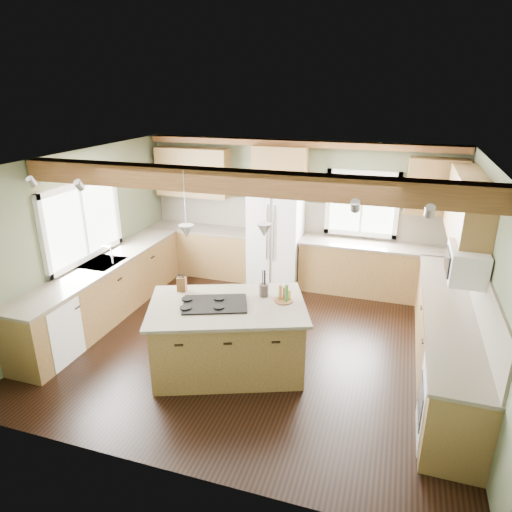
% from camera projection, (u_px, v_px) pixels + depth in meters
% --- Properties ---
extents(floor, '(5.60, 5.60, 0.00)m').
position_uv_depth(floor, '(256.00, 342.00, 6.60)').
color(floor, black).
rests_on(floor, ground).
extents(ceiling, '(5.60, 5.60, 0.00)m').
position_uv_depth(ceiling, '(256.00, 161.00, 5.68)').
color(ceiling, silver).
rests_on(ceiling, wall_back).
extents(wall_back, '(5.60, 0.00, 5.60)m').
position_uv_depth(wall_back, '(297.00, 212.00, 8.37)').
color(wall_back, '#4D533B').
rests_on(wall_back, ground).
extents(wall_left, '(0.00, 5.00, 5.00)m').
position_uv_depth(wall_left, '(81.00, 238.00, 6.94)').
color(wall_left, '#4D533B').
rests_on(wall_left, ground).
extents(wall_right, '(0.00, 5.00, 5.00)m').
position_uv_depth(wall_right, '(483.00, 284.00, 5.34)').
color(wall_right, '#4D533B').
rests_on(wall_right, ground).
extents(ceiling_beam, '(5.55, 0.26, 0.26)m').
position_uv_depth(ceiling_beam, '(237.00, 182.00, 5.10)').
color(ceiling_beam, '#502D17').
rests_on(ceiling_beam, ceiling).
extents(soffit_trim, '(5.55, 0.20, 0.10)m').
position_uv_depth(soffit_trim, '(298.00, 144.00, 7.84)').
color(soffit_trim, '#502D17').
rests_on(soffit_trim, ceiling).
extents(backsplash_back, '(5.58, 0.03, 0.58)m').
position_uv_depth(backsplash_back, '(297.00, 217.00, 8.39)').
color(backsplash_back, brown).
rests_on(backsplash_back, wall_back).
extents(backsplash_right, '(0.03, 3.70, 0.58)m').
position_uv_depth(backsplash_right, '(480.00, 289.00, 5.42)').
color(backsplash_right, brown).
rests_on(backsplash_right, wall_right).
extents(base_cab_back_left, '(2.02, 0.60, 0.88)m').
position_uv_depth(base_cab_back_left, '(203.00, 251.00, 8.91)').
color(base_cab_back_left, brown).
rests_on(base_cab_back_left, floor).
extents(counter_back_left, '(2.06, 0.64, 0.04)m').
position_uv_depth(counter_back_left, '(202.00, 229.00, 8.75)').
color(counter_back_left, '#483F35').
rests_on(counter_back_left, base_cab_back_left).
extents(base_cab_back_right, '(2.62, 0.60, 0.88)m').
position_uv_depth(base_cab_back_right, '(375.00, 271.00, 7.98)').
color(base_cab_back_right, brown).
rests_on(base_cab_back_right, floor).
extents(counter_back_right, '(2.66, 0.64, 0.04)m').
position_uv_depth(counter_back_right, '(378.00, 246.00, 7.82)').
color(counter_back_right, '#483F35').
rests_on(counter_back_right, base_cab_back_right).
extents(base_cab_left, '(0.60, 3.70, 0.88)m').
position_uv_depth(base_cab_left, '(106.00, 291.00, 7.20)').
color(base_cab_left, brown).
rests_on(base_cab_left, floor).
extents(counter_left, '(0.64, 3.74, 0.04)m').
position_uv_depth(counter_left, '(103.00, 264.00, 7.04)').
color(counter_left, '#483F35').
rests_on(counter_left, base_cab_left).
extents(base_cab_right, '(0.60, 3.70, 0.88)m').
position_uv_depth(base_cab_right, '(445.00, 341.00, 5.78)').
color(base_cab_right, brown).
rests_on(base_cab_right, floor).
extents(counter_right, '(0.64, 3.74, 0.04)m').
position_uv_depth(counter_right, '(450.00, 309.00, 5.61)').
color(counter_right, '#483F35').
rests_on(counter_right, base_cab_right).
extents(upper_cab_back_left, '(1.40, 0.35, 0.90)m').
position_uv_depth(upper_cab_back_left, '(193.00, 172.00, 8.55)').
color(upper_cab_back_left, brown).
rests_on(upper_cab_back_left, wall_back).
extents(upper_cab_over_fridge, '(0.96, 0.35, 0.70)m').
position_uv_depth(upper_cab_over_fridge, '(280.00, 166.00, 8.00)').
color(upper_cab_over_fridge, brown).
rests_on(upper_cab_over_fridge, wall_back).
extents(upper_cab_right, '(0.35, 2.20, 0.90)m').
position_uv_depth(upper_cab_right, '(468.00, 210.00, 5.97)').
color(upper_cab_right, brown).
rests_on(upper_cab_right, wall_right).
extents(upper_cab_back_corner, '(0.90, 0.35, 0.90)m').
position_uv_depth(upper_cab_back_corner, '(436.00, 187.00, 7.33)').
color(upper_cab_back_corner, brown).
rests_on(upper_cab_back_corner, wall_back).
extents(window_left, '(0.04, 1.60, 1.05)m').
position_uv_depth(window_left, '(82.00, 222.00, 6.89)').
color(window_left, white).
rests_on(window_left, wall_left).
extents(window_back, '(1.10, 0.04, 1.00)m').
position_uv_depth(window_back, '(362.00, 204.00, 7.94)').
color(window_back, white).
rests_on(window_back, wall_back).
extents(sink, '(0.50, 0.65, 0.03)m').
position_uv_depth(sink, '(103.00, 263.00, 7.04)').
color(sink, '#262628').
rests_on(sink, counter_left).
extents(faucet, '(0.02, 0.02, 0.28)m').
position_uv_depth(faucet, '(112.00, 256.00, 6.93)').
color(faucet, '#B2B2B7').
rests_on(faucet, sink).
extents(dishwasher, '(0.60, 0.60, 0.84)m').
position_uv_depth(dishwasher, '(49.00, 331.00, 6.04)').
color(dishwasher, white).
rests_on(dishwasher, floor).
extents(oven, '(0.60, 0.72, 0.84)m').
position_uv_depth(oven, '(452.00, 406.00, 4.62)').
color(oven, white).
rests_on(oven, floor).
extents(microwave, '(0.40, 0.70, 0.38)m').
position_uv_depth(microwave, '(467.00, 263.00, 5.27)').
color(microwave, white).
rests_on(microwave, wall_right).
extents(pendant_left, '(0.18, 0.18, 0.16)m').
position_uv_depth(pendant_left, '(186.00, 232.00, 5.32)').
color(pendant_left, '#B2B2B7').
rests_on(pendant_left, ceiling).
extents(pendant_right, '(0.18, 0.18, 0.16)m').
position_uv_depth(pendant_right, '(264.00, 230.00, 5.37)').
color(pendant_right, '#B2B2B7').
rests_on(pendant_right, ceiling).
extents(refrigerator, '(0.90, 0.74, 1.80)m').
position_uv_depth(refrigerator, '(276.00, 237.00, 8.26)').
color(refrigerator, white).
rests_on(refrigerator, floor).
extents(island, '(2.10, 1.69, 0.88)m').
position_uv_depth(island, '(228.00, 338.00, 5.85)').
color(island, brown).
rests_on(island, floor).
extents(island_top, '(2.26, 1.85, 0.04)m').
position_uv_depth(island_top, '(227.00, 306.00, 5.69)').
color(island_top, '#483F35').
rests_on(island_top, island).
extents(cooktop, '(0.93, 0.78, 0.02)m').
position_uv_depth(cooktop, '(215.00, 304.00, 5.67)').
color(cooktop, black).
rests_on(cooktop, island_top).
extents(knife_block, '(0.13, 0.10, 0.19)m').
position_uv_depth(knife_block, '(182.00, 284.00, 6.02)').
color(knife_block, brown).
rests_on(knife_block, island_top).
extents(utensil_crock, '(0.16, 0.16, 0.16)m').
position_uv_depth(utensil_crock, '(264.00, 290.00, 5.88)').
color(utensil_crock, '#3C3530').
rests_on(utensil_crock, island_top).
extents(bottle_tray, '(0.31, 0.31, 0.23)m').
position_uv_depth(bottle_tray, '(284.00, 293.00, 5.73)').
color(bottle_tray, brown).
rests_on(bottle_tray, island_top).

